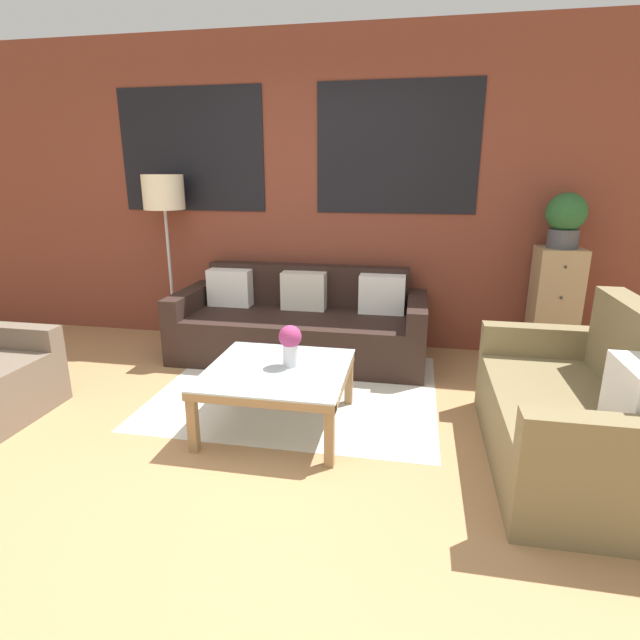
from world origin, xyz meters
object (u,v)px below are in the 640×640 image
potted_plant (566,218)px  flower_vase (290,342)px  coffee_table (278,377)px  drawer_cabinet (553,307)px  couch_dark (301,326)px  floor_lamp (164,199)px  settee_vintage (578,416)px

potted_plant → flower_vase: potted_plant is taller
coffee_table → drawer_cabinet: 2.52m
flower_vase → couch_dark: bearing=100.1°
floor_lamp → drawer_cabinet: bearing=0.6°
coffee_table → potted_plant: potted_plant is taller
coffee_table → potted_plant: 2.68m
drawer_cabinet → flower_vase: drawer_cabinet is taller
potted_plant → flower_vase: bearing=-142.7°
couch_dark → flower_vase: couch_dark is taller
settee_vintage → flower_vase: (-1.68, 0.21, 0.25)m
settee_vintage → floor_lamp: bearing=153.0°
settee_vintage → coffee_table: settee_vintage is taller
couch_dark → settee_vintage: 2.39m
floor_lamp → drawer_cabinet: 3.57m
couch_dark → potted_plant: 2.37m
flower_vase → drawer_cabinet: bearing=37.3°
settee_vintage → drawer_cabinet: 1.71m
floor_lamp → drawer_cabinet: size_ratio=1.57×
coffee_table → couch_dark: bearing=96.6°
floor_lamp → potted_plant: floor_lamp is taller
drawer_cabinet → floor_lamp: bearing=-179.4°
drawer_cabinet → flower_vase: size_ratio=3.71×
potted_plant → flower_vase: 2.52m
settee_vintage → drawer_cabinet: drawer_cabinet is taller
floor_lamp → settee_vintage: bearing=-27.0°
settee_vintage → floor_lamp: size_ratio=0.92×
couch_dark → floor_lamp: 1.72m
potted_plant → couch_dark: bearing=-173.9°
coffee_table → drawer_cabinet: size_ratio=0.88×
coffee_table → drawer_cabinet: drawer_cabinet is taller
drawer_cabinet → potted_plant: bearing=90.0°
floor_lamp → potted_plant: 3.47m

